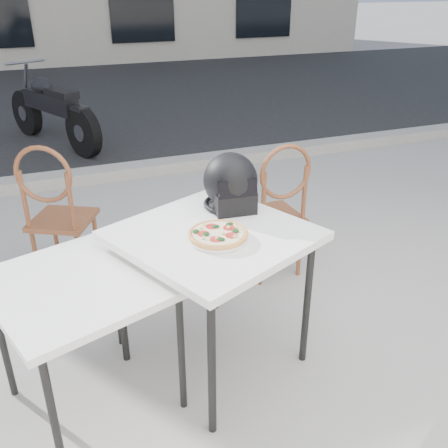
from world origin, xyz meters
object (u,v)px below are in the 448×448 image
object	(u,v)px
plate	(218,238)
pizza	(218,234)
motorcycle	(51,111)
cafe_chair_main	(277,204)
cafe_table_side	(82,292)
helmet	(231,184)
cafe_table_main	(213,244)
cafe_chair_side	(56,207)

from	to	relation	value
plate	pizza	xyz separation A→B (m)	(0.00, 0.00, 0.02)
pizza	motorcycle	distance (m)	4.66
cafe_chair_main	cafe_table_side	distance (m)	1.56
pizza	helmet	size ratio (longest dim) A/B	1.02
plate	pizza	world-z (taller)	pizza
cafe_table_main	cafe_chair_side	bearing A→B (deg)	120.72
pizza	motorcycle	size ratio (longest dim) A/B	0.18
cafe_table_side	cafe_chair_side	bearing A→B (deg)	91.42
plate	cafe_table_side	distance (m)	0.67
plate	helmet	size ratio (longest dim) A/B	1.05
plate	helmet	world-z (taller)	helmet
pizza	cafe_chair_side	bearing A→B (deg)	118.67
cafe_chair_side	pizza	bearing A→B (deg)	147.33
cafe_chair_main	motorcycle	world-z (taller)	cafe_chair_main
helmet	motorcycle	xyz separation A→B (m)	(-0.67, 4.29, -0.50)
cafe_chair_side	motorcycle	size ratio (longest dim) A/B	0.55
pizza	cafe_table_side	world-z (taller)	pizza
plate	helmet	distance (m)	0.40
cafe_chair_side	cafe_chair_main	bearing A→B (deg)	-169.69
cafe_table_side	cafe_chair_side	distance (m)	1.22
cafe_table_main	cafe_chair_side	distance (m)	1.35
plate	cafe_chair_side	bearing A→B (deg)	118.66
cafe_chair_side	motorcycle	bearing A→B (deg)	-64.77
pizza	motorcycle	bearing A→B (deg)	95.87
helmet	cafe_chair_main	bearing A→B (deg)	46.52
pizza	plate	bearing A→B (deg)	-95.39
helmet	cafe_chair_side	distance (m)	1.32
plate	cafe_chair_side	size ratio (longest dim) A/B	0.34
plate	helmet	xyz separation A→B (m)	(0.20, 0.33, 0.12)
cafe_chair_main	cafe_table_side	bearing A→B (deg)	27.13
cafe_table_main	cafe_table_side	size ratio (longest dim) A/B	1.17
cafe_chair_side	cafe_table_side	bearing A→B (deg)	120.08
cafe_table_main	helmet	world-z (taller)	helmet
plate	cafe_table_main	bearing A→B (deg)	85.18
helmet	cafe_table_side	size ratio (longest dim) A/B	0.35
helmet	plate	bearing A→B (deg)	-115.44
pizza	cafe_chair_side	size ratio (longest dim) A/B	0.33
cafe_table_main	helmet	size ratio (longest dim) A/B	3.34
cafe_table_main	motorcycle	xyz separation A→B (m)	(-0.48, 4.53, -0.29)
plate	motorcycle	distance (m)	4.66
cafe_chair_main	motorcycle	bearing A→B (deg)	-74.53
plate	cafe_chair_main	bearing A→B (deg)	47.13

